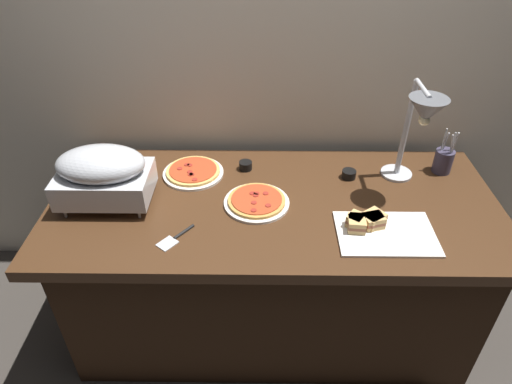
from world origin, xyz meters
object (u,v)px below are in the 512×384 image
Objects in this scene: chafing_dish at (103,174)px; sandwich_platter at (375,227)px; pizza_plate_center at (193,172)px; sauce_cup_far at (246,165)px; serving_spatula at (175,238)px; sauce_cup_near at (349,174)px; utensil_holder at (443,160)px; pizza_plate_front at (257,201)px; heat_lamp at (421,118)px.

sandwich_platter is (1.08, -0.17, -0.12)m from chafing_dish.
sauce_cup_far is (0.24, 0.05, 0.01)m from pizza_plate_center.
sauce_cup_near is at bearing 30.21° from serving_spatula.
sandwich_platter is at bearing -9.04° from chafing_dish.
sandwich_platter is 0.58m from utensil_holder.
sauce_cup_near is at bearing 96.96° from sandwich_platter.
pizza_plate_front is at bearing -36.87° from pizza_plate_center.
chafing_dish is 1.36× the size of pizza_plate_front.
sauce_cup_near is at bearing 10.77° from chafing_dish.
sauce_cup_far is 0.40× the size of serving_spatula.
sandwich_platter is (0.75, -0.39, 0.01)m from pizza_plate_center.
chafing_dish is 1.00× the size of sandwich_platter.
pizza_plate_front is 0.89m from utensil_holder.
sauce_cup_near is 1.05× the size of sauce_cup_far.
pizza_plate_front is at bearing -78.46° from sauce_cup_far.
pizza_plate_center reaches higher than serving_spatula.
pizza_plate_front is at bearing -171.85° from heat_lamp.
chafing_dish is 1.35× the size of pizza_plate_center.
utensil_holder is at bearing 7.60° from sauce_cup_near.
serving_spatula is (-0.31, -0.22, -0.01)m from pizza_plate_front.
heat_lamp reaches higher than serving_spatula.
sauce_cup_far is 0.28× the size of utensil_holder.
heat_lamp is 0.79m from sauce_cup_far.
chafing_dish is at bearing 170.96° from sandwich_platter.
pizza_plate_center is 1.15m from utensil_holder.
heat_lamp is at bearing -7.86° from pizza_plate_center.
sauce_cup_near reaches higher than serving_spatula.
serving_spatula is at bearing -176.16° from sandwich_platter.
utensil_holder is at bearing 16.95° from pizza_plate_front.
heat_lamp is at bearing 3.95° from chafing_dish.
sauce_cup_far reaches higher than serving_spatula.
serving_spatula is at bearing -117.40° from sauce_cup_far.
heat_lamp is at bearing -141.70° from utensil_holder.
chafing_dish reaches higher than pizza_plate_front.
serving_spatula is (-0.01, -0.44, -0.01)m from pizza_plate_center.
sauce_cup_far is at bearing 11.10° from pizza_plate_center.
sauce_cup_far is at bearing 62.60° from serving_spatula.
utensil_holder reaches higher than serving_spatula.
sandwich_platter is at bearing -124.49° from heat_lamp.
pizza_plate_center is at bearing 33.46° from chafing_dish.
utensil_holder is at bearing -0.47° from sauce_cup_far.
heat_lamp reaches higher than sandwich_platter.
sauce_cup_far is (-0.52, 0.43, 0.00)m from sandwich_platter.
sauce_cup_near is at bearing -172.40° from utensil_holder.
pizza_plate_center is (-0.93, 0.13, -0.34)m from heat_lamp.
utensil_holder is (0.21, 0.17, -0.30)m from heat_lamp.
heat_lamp is 3.02× the size of serving_spatula.
utensil_holder is at bearing 47.54° from sandwich_platter.
utensil_holder is 1.43× the size of serving_spatula.
sandwich_platter is 2.44× the size of serving_spatula.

